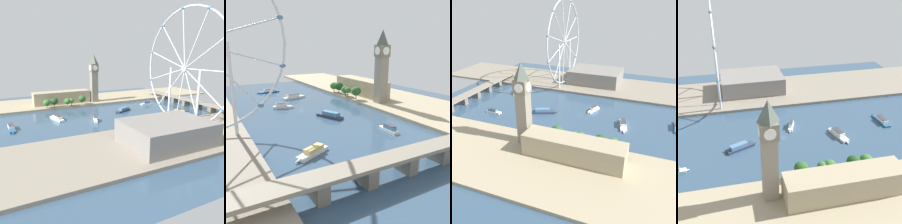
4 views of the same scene
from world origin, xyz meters
TOP-DOWN VIEW (x-y plane):
  - ground_plane at (0.00, 0.00)m, footprint 385.52×385.52m
  - riverbank_left at (-107.76, 0.00)m, footprint 90.00×520.00m
  - clock_tower at (-80.88, 27.33)m, footprint 13.01×13.01m
  - parliament_block at (-90.85, -24.28)m, footprint 22.00×87.23m
  - tree_row_embankment at (-66.99, -26.88)m, footprint 12.56×64.37m
  - river_bridge at (-0.00, 150.14)m, footprint 197.52×12.83m
  - tour_boat_0 at (6.20, -105.55)m, footprint 32.18×8.32m
  - tour_boat_1 at (-33.21, 97.74)m, footprint 5.37×21.79m
  - tour_boat_2 at (-11.05, 42.78)m, footprint 16.87×30.13m
  - tour_boat_3 at (34.60, 107.96)m, footprint 26.36×16.30m
  - tour_boat_4 at (16.11, -10.91)m, footprint 22.21×10.58m
  - tour_boat_5 at (-10.35, -51.68)m, footprint 32.22×12.64m

SIDE VIEW (x-z plane):
  - ground_plane at x=0.00m, z-range 0.00..0.00m
  - riverbank_left at x=-107.76m, z-range 0.00..3.00m
  - tour_boat_3 at x=34.60m, z-range -0.45..4.39m
  - tour_boat_1 at x=-33.21m, z-range -0.52..4.62m
  - tour_boat_0 at x=6.20m, z-range -0.54..5.09m
  - tour_boat_2 at x=-11.05m, z-range -0.49..5.12m
  - tour_boat_4 at x=16.11m, z-range -0.64..5.27m
  - tour_boat_5 at x=-10.35m, z-range -0.62..5.50m
  - river_bridge at x=0.00m, z-range 2.40..13.37m
  - tree_row_embankment at x=-66.99m, z-range 4.34..18.89m
  - parliament_block at x=-90.85m, z-range 3.00..22.11m
  - clock_tower at x=-80.88m, z-range 4.65..80.58m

